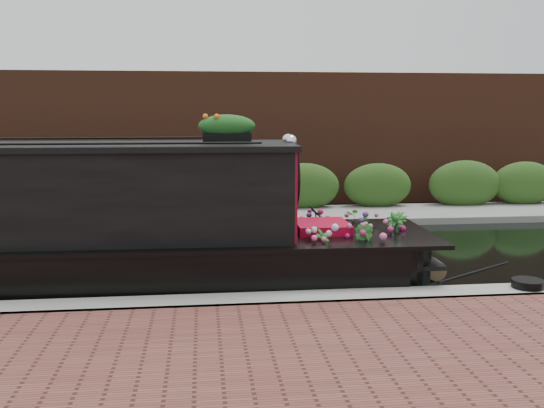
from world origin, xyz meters
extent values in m
plane|color=black|center=(0.00, 0.00, 0.00)|extent=(80.00, 80.00, 0.00)
cube|color=gray|center=(0.00, -3.30, 0.00)|extent=(40.00, 0.60, 0.50)
cube|color=gray|center=(0.00, 4.20, 0.00)|extent=(40.00, 2.40, 0.34)
cube|color=#294B19|center=(0.00, 5.10, 0.00)|extent=(40.00, 1.10, 2.80)
cube|color=#532A1C|center=(0.00, 7.20, 0.00)|extent=(40.00, 1.00, 8.00)
cube|color=#B30727|center=(0.68, -1.75, 1.54)|extent=(0.11, 1.89, 1.46)
cube|color=black|center=(-0.76, -2.71, 1.62)|extent=(0.97, 0.05, 0.59)
cube|color=#B30727|center=(1.24, -1.75, 0.76)|extent=(0.89, 0.99, 0.54)
sphere|color=white|center=(0.69, -1.90, 2.39)|extent=(0.19, 0.19, 0.19)
sphere|color=white|center=(0.69, -1.60, 2.39)|extent=(0.19, 0.19, 0.19)
cube|color=black|center=(-0.32, -1.75, 2.44)|extent=(0.78, 0.30, 0.16)
ellipsoid|color=orange|center=(-0.32, -1.75, 2.64)|extent=(0.85, 0.31, 0.26)
imported|color=#20591F|center=(1.11, -2.51, 0.77)|extent=(0.36, 0.35, 0.57)
imported|color=#20591F|center=(1.77, -2.55, 0.81)|extent=(0.45, 0.45, 0.64)
imported|color=#20591F|center=(2.10, -1.07, 0.78)|extent=(0.68, 0.65, 0.59)
imported|color=#20591F|center=(2.42, -1.98, 0.85)|extent=(0.57, 0.57, 0.72)
imported|color=#20591F|center=(1.27, -1.06, 0.85)|extent=(0.30, 0.41, 0.73)
cylinder|color=brown|center=(3.20, -1.75, 0.17)|extent=(0.34, 0.39, 0.34)
cylinder|color=black|center=(4.08, -3.25, 0.31)|extent=(0.47, 0.47, 0.12)
camera|label=1|loc=(-0.72, -11.50, 2.87)|focal=40.00mm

